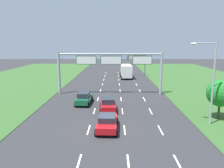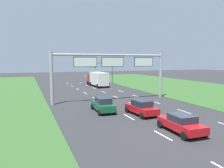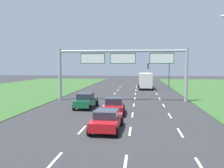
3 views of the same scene
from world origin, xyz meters
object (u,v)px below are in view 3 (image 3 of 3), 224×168
Objects in this scene: car_near_red at (86,101)px; box_truck at (145,80)px; sign_gantry at (122,63)px; car_mid_lane at (107,120)px; traffic_light_mast at (160,69)px; car_lead_silver at (114,106)px.

car_near_red is 24.96m from box_truck.
sign_gantry reaches higher than box_truck.
car_near_red is 9.84m from car_mid_lane.
box_truck is 1.53× the size of traffic_light_mast.
car_near_red is 30.04m from traffic_light_mast.
car_lead_silver is 0.50× the size of box_truck.
car_near_red is at bearing 136.30° from car_lead_silver.
box_truck reaches higher than car_mid_lane.
car_near_red is 1.03× the size of car_lead_silver.
car_mid_lane is 0.51× the size of box_truck.
sign_gantry is 3.08× the size of traffic_light_mast.
car_near_red is 0.26× the size of sign_gantry.
car_lead_silver is 0.25× the size of sign_gantry.
sign_gantry is at bearing -102.34° from box_truck.
car_lead_silver is 9.99m from sign_gantry.
car_mid_lane is at bearing -92.28° from car_lead_silver.
car_near_red is 0.51× the size of box_truck.
car_near_red is at bearing 112.56° from car_mid_lane.
traffic_light_mast is (6.68, 21.87, -1.11)m from sign_gantry.
car_mid_lane is 33.33m from box_truck.
car_lead_silver is (3.40, -2.88, -0.04)m from car_near_red.
car_mid_lane is at bearing -66.15° from car_near_red.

